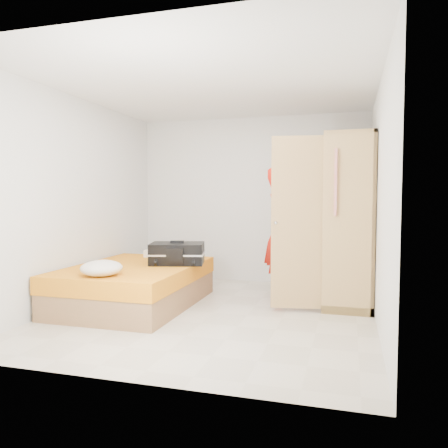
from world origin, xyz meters
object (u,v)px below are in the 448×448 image
(person, at_px, (281,233))
(suitcase, at_px, (177,253))
(bed, at_px, (135,285))
(round_cushion, at_px, (101,268))
(wardrobe, at_px, (345,225))

(person, xyz_separation_m, suitcase, (-1.23, -0.61, -0.24))
(bed, bearing_deg, person, 27.69)
(suitcase, xyz_separation_m, round_cushion, (-0.46, -1.02, -0.05))
(wardrobe, height_order, suitcase, wardrobe)
(bed, height_order, suitcase, suitcase)
(bed, xyz_separation_m, person, (1.69, 0.89, 0.62))
(bed, relative_size, person, 1.15)
(bed, distance_m, wardrobe, 2.72)
(wardrobe, xyz_separation_m, person, (-0.81, 0.11, -0.12))
(suitcase, bearing_deg, bed, -163.66)
(wardrobe, xyz_separation_m, round_cushion, (-2.51, -1.53, -0.41))
(bed, height_order, round_cushion, round_cushion)
(person, bearing_deg, wardrobe, -118.35)
(bed, height_order, wardrobe, wardrobe)
(suitcase, bearing_deg, wardrobe, -0.87)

